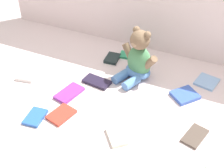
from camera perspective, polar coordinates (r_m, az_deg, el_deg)
The scene contains 13 objects.
ground_plane at distance 1.47m, azimuth 1.00°, elevation -0.64°, with size 3.20×3.20×0.00m, color silver.
teddy_bear at distance 1.49m, azimuth 4.96°, elevation 4.55°, with size 0.22×0.22×0.26m.
book_case_0 at distance 1.59m, azimuth -15.70°, elevation 1.65°, with size 0.09×0.09×0.02m, color white.
book_case_1 at distance 1.28m, azimuth 15.42°, elevation -9.45°, with size 0.07×0.12×0.01m, color #4F4239.
book_case_3 at distance 1.68m, azimuth 3.84°, elevation 5.29°, with size 0.07×0.14×0.01m, color #2B9967.
book_case_4 at distance 1.35m, azimuth -14.32°, elevation -6.07°, with size 0.07×0.10×0.01m, color blue.
book_case_5 at distance 1.65m, azimuth 0.05°, elevation 4.88°, with size 0.07×0.10×0.02m, color #1C2929.
book_case_6 at distance 1.56m, azimuth 17.50°, elevation 0.42°, with size 0.10×0.11×0.01m, color #88B3E6.
book_case_7 at distance 1.45m, azimuth 13.64°, elevation -2.09°, with size 0.10×0.11×0.02m, color blue.
book_case_8 at distance 1.44m, azimuth -8.10°, elevation -1.71°, with size 0.08×0.14×0.02m, color purple.
book_case_9 at distance 1.34m, azimuth -9.57°, elevation -5.72°, with size 0.08×0.12×0.01m, color #BD382A.
book_case_10 at distance 1.23m, azimuth 0.90°, elevation -9.85°, with size 0.07×0.10×0.02m, color white.
book_case_11 at distance 1.49m, azimuth -2.91°, elevation 0.46°, with size 0.07×0.13×0.02m, color #211B30.
Camera 1 is at (0.45, -1.04, 0.93)m, focal length 48.28 mm.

